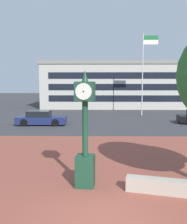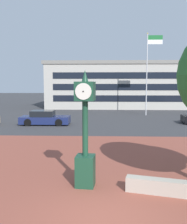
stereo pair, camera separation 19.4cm
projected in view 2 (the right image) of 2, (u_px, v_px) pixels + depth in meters
ground_plane at (106, 218)px, 7.09m from camera, size 200.00×200.00×0.00m
plaza_brick_paving at (105, 173)px, 10.68m from camera, size 44.00×15.23×0.01m
planter_wall at (175, 188)px, 8.51m from camera, size 3.20×1.20×0.50m
street_clock at (85, 138)px, 9.16m from camera, size 0.72×0.78×4.13m
car_street_mid at (45, 118)px, 23.46m from camera, size 4.42×1.95×1.28m
flagpole_primary at (149, 67)px, 29.98m from camera, size 1.79×0.14×9.49m
civic_building at (131, 85)px, 42.98m from camera, size 26.85×13.30×6.99m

